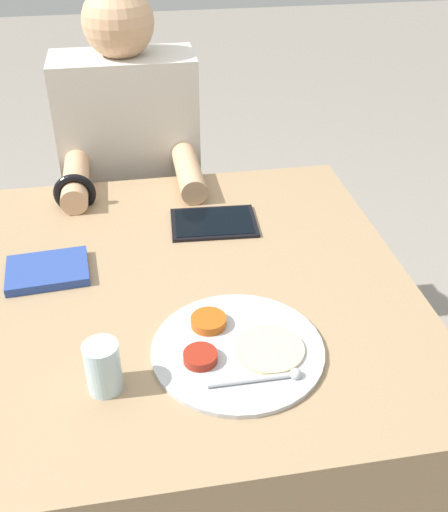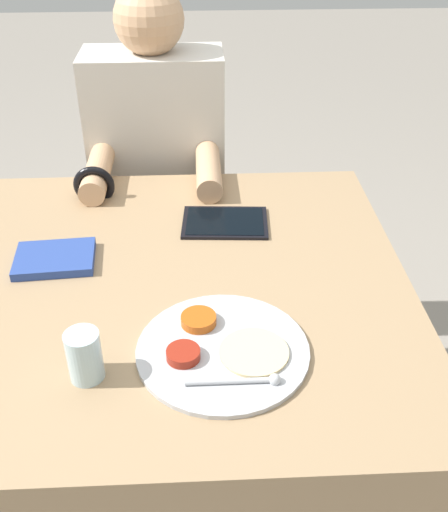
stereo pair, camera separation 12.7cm
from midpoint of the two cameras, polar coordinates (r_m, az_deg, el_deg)
ground_plane at (r=1.82m, az=-3.17°, el=-20.63°), size 12.00×12.00×0.00m
dining_table at (r=1.54m, az=-3.59°, el=-13.03°), size 1.12×1.02×0.71m
thali_tray at (r=1.12m, az=3.07°, el=-8.97°), size 0.32×0.32×0.03m
red_notebook at (r=1.39m, az=-13.32°, el=-0.38°), size 0.19×0.15×0.02m
tablet_device at (r=1.50m, az=2.53°, el=3.14°), size 0.22×0.16×0.01m
person_diner at (r=1.96m, az=-4.26°, el=6.04°), size 0.41×0.47×1.20m
drinking_glass at (r=1.07m, az=-9.82°, el=-9.49°), size 0.06×0.06×0.10m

